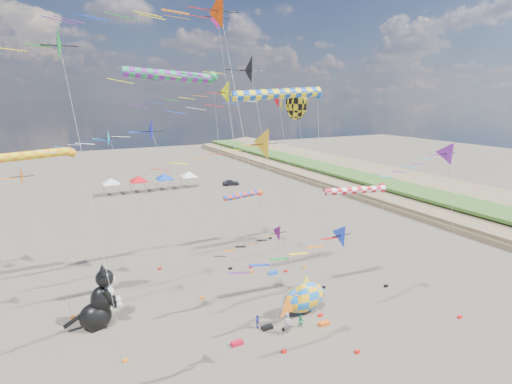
{
  "coord_description": "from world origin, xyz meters",
  "views": [
    {
      "loc": [
        -14.84,
        -16.67,
        18.06
      ],
      "look_at": [
        -0.23,
        12.0,
        10.33
      ],
      "focal_mm": 28.0,
      "sensor_mm": 36.0,
      "label": 1
    }
  ],
  "objects_px": {
    "child_green": "(301,321)",
    "cat_inflatable": "(97,297)",
    "person_adult": "(287,323)",
    "parked_car": "(231,182)",
    "fish_inflatable": "(304,298)",
    "child_blue": "(257,321)"
  },
  "relations": [
    {
      "from": "cat_inflatable",
      "to": "parked_car",
      "type": "bearing_deg",
      "value": 57.6
    },
    {
      "from": "cat_inflatable",
      "to": "child_green",
      "type": "height_order",
      "value": "cat_inflatable"
    },
    {
      "from": "cat_inflatable",
      "to": "parked_car",
      "type": "xyz_separation_m",
      "value": [
        30.25,
        43.3,
        -1.94
      ]
    },
    {
      "from": "fish_inflatable",
      "to": "parked_car",
      "type": "relative_size",
      "value": 1.5
    },
    {
      "from": "child_green",
      "to": "parked_car",
      "type": "height_order",
      "value": "parked_car"
    },
    {
      "from": "person_adult",
      "to": "parked_car",
      "type": "distance_m",
      "value": 53.92
    },
    {
      "from": "child_green",
      "to": "fish_inflatable",
      "type": "bearing_deg",
      "value": 72.7
    },
    {
      "from": "person_adult",
      "to": "child_blue",
      "type": "relative_size",
      "value": 1.57
    },
    {
      "from": "cat_inflatable",
      "to": "parked_car",
      "type": "relative_size",
      "value": 1.43
    },
    {
      "from": "cat_inflatable",
      "to": "person_adult",
      "type": "bearing_deg",
      "value": -28.42
    },
    {
      "from": "person_adult",
      "to": "fish_inflatable",
      "type": "bearing_deg",
      "value": 7.31
    },
    {
      "from": "person_adult",
      "to": "cat_inflatable",
      "type": "bearing_deg",
      "value": 122.13
    },
    {
      "from": "child_blue",
      "to": "parked_car",
      "type": "relative_size",
      "value": 0.32
    },
    {
      "from": "person_adult",
      "to": "child_blue",
      "type": "distance_m",
      "value": 2.48
    },
    {
      "from": "person_adult",
      "to": "parked_car",
      "type": "relative_size",
      "value": 0.5
    },
    {
      "from": "cat_inflatable",
      "to": "child_blue",
      "type": "bearing_deg",
      "value": -25.69
    },
    {
      "from": "fish_inflatable",
      "to": "person_adult",
      "type": "distance_m",
      "value": 3.37
    },
    {
      "from": "child_green",
      "to": "cat_inflatable",
      "type": "bearing_deg",
      "value": 174.03
    },
    {
      "from": "fish_inflatable",
      "to": "child_blue",
      "type": "distance_m",
      "value": 4.57
    },
    {
      "from": "child_green",
      "to": "parked_car",
      "type": "bearing_deg",
      "value": 94.3
    },
    {
      "from": "person_adult",
      "to": "child_blue",
      "type": "height_order",
      "value": "person_adult"
    },
    {
      "from": "fish_inflatable",
      "to": "child_green",
      "type": "relative_size",
      "value": 4.98
    }
  ]
}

